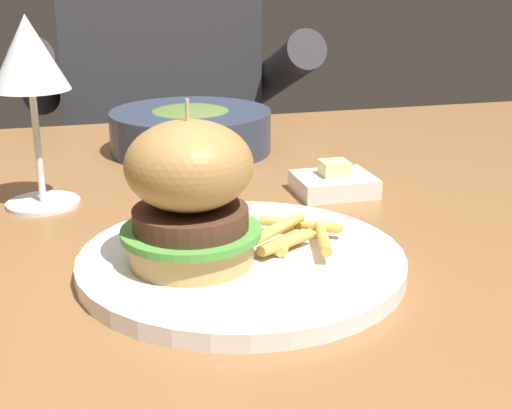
% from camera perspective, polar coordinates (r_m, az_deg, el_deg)
% --- Properties ---
extents(dining_table, '(1.39, 0.87, 0.74)m').
position_cam_1_polar(dining_table, '(0.74, -7.03, -6.87)').
color(dining_table, brown).
rests_on(dining_table, ground).
extents(main_plate, '(0.26, 0.26, 0.01)m').
position_cam_1_polar(main_plate, '(0.58, -1.16, -4.59)').
color(main_plate, white).
rests_on(main_plate, dining_table).
extents(burger_sandwich, '(0.11, 0.11, 0.13)m').
position_cam_1_polar(burger_sandwich, '(0.54, -5.49, 0.89)').
color(burger_sandwich, tan).
rests_on(burger_sandwich, main_plate).
extents(fries_pile, '(0.09, 0.09, 0.02)m').
position_cam_1_polar(fries_pile, '(0.58, 2.87, -2.53)').
color(fries_pile, gold).
rests_on(fries_pile, main_plate).
extents(wine_glass, '(0.08, 0.08, 0.19)m').
position_cam_1_polar(wine_glass, '(0.73, -17.70, 10.84)').
color(wine_glass, silver).
rests_on(wine_glass, dining_table).
extents(butter_dish, '(0.08, 0.07, 0.04)m').
position_cam_1_polar(butter_dish, '(0.77, 6.24, 1.74)').
color(butter_dish, white).
rests_on(butter_dish, dining_table).
extents(soup_bowl, '(0.21, 0.21, 0.06)m').
position_cam_1_polar(soup_bowl, '(0.94, -5.23, 6.03)').
color(soup_bowl, '#2D384C').
rests_on(soup_bowl, dining_table).
extents(diner_person, '(0.51, 0.36, 1.18)m').
position_cam_1_polar(diner_person, '(1.45, -7.49, 2.15)').
color(diner_person, '#282833').
rests_on(diner_person, ground).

